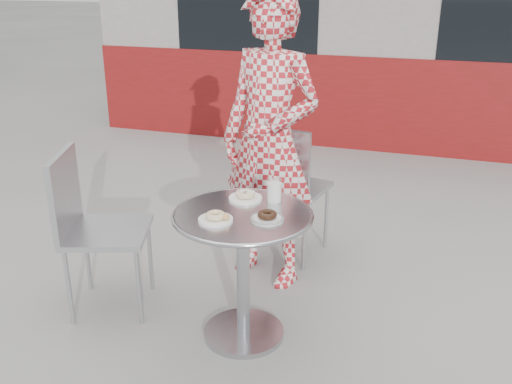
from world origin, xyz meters
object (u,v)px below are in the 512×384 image
(chair_left, at_px, (108,262))
(milk_cup, at_px, (274,191))
(plate_near, at_px, (216,217))
(bistro_table, at_px, (243,245))
(seated_person, at_px, (270,142))
(plate_checker, at_px, (267,217))
(chair_far, at_px, (289,215))
(plate_far, at_px, (245,196))

(chair_left, relative_size, milk_cup, 7.50)
(plate_near, bearing_deg, bistro_table, 54.82)
(chair_left, xyz_separation_m, seated_person, (0.76, 0.64, 0.60))
(plate_near, bearing_deg, seated_person, 88.38)
(chair_left, xyz_separation_m, plate_checker, (0.97, -0.07, 0.44))
(chair_left, bearing_deg, chair_far, -58.71)
(plate_near, bearing_deg, milk_cup, 58.79)
(milk_cup, bearing_deg, plate_far, -173.82)
(plate_near, distance_m, milk_cup, 0.38)
(chair_left, bearing_deg, plate_checker, -113.39)
(chair_left, xyz_separation_m, plate_near, (0.74, -0.16, 0.44))
(plate_near, height_order, milk_cup, milk_cup)
(bistro_table, height_order, chair_left, chair_left)
(chair_far, xyz_separation_m, milk_cup, (0.13, -0.81, 0.48))
(plate_far, bearing_deg, chair_left, -169.68)
(bistro_table, relative_size, plate_checker, 4.38)
(chair_far, relative_size, plate_near, 5.62)
(bistro_table, distance_m, plate_near, 0.25)
(seated_person, relative_size, milk_cup, 14.29)
(chair_far, relative_size, seated_person, 0.53)
(chair_far, distance_m, plate_near, 1.21)
(bistro_table, relative_size, plate_far, 4.10)
(plate_checker, bearing_deg, plate_near, -159.09)
(chair_left, distance_m, plate_far, 0.91)
(plate_far, distance_m, milk_cup, 0.16)
(chair_left, bearing_deg, plate_near, -121.34)
(plate_near, relative_size, milk_cup, 1.34)
(plate_near, bearing_deg, plate_far, 82.15)
(chair_far, xyz_separation_m, chair_left, (-0.80, -0.96, -0.00))
(plate_far, height_order, plate_checker, plate_far)
(seated_person, distance_m, plate_near, 0.81)
(plate_near, bearing_deg, chair_left, 167.61)
(plate_near, distance_m, plate_checker, 0.24)
(bistro_table, bearing_deg, plate_near, -125.18)
(plate_checker, xyz_separation_m, milk_cup, (-0.03, 0.23, 0.04))
(seated_person, bearing_deg, chair_left, -121.94)
(bistro_table, height_order, plate_checker, plate_checker)
(seated_person, bearing_deg, bistro_table, -66.20)
(chair_left, height_order, plate_far, chair_left)
(seated_person, relative_size, plate_checker, 10.83)
(seated_person, height_order, plate_checker, seated_person)
(plate_far, relative_size, milk_cup, 1.41)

